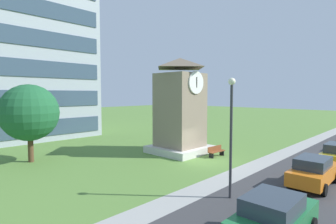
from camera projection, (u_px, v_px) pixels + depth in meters
name	position (u px, v px, depth m)	size (l,w,h in m)	color
ground_plane	(204.00, 161.00, 20.99)	(160.00, 160.00, 0.00)	#567F38
street_asphalt	(315.00, 185.00, 15.48)	(120.00, 7.20, 0.01)	#38383A
kerb_strip	(246.00, 170.00, 18.52)	(120.00, 1.60, 0.01)	#9E9E99
office_building	(24.00, 59.00, 32.24)	(14.23, 11.29, 19.20)	#9EA8B2
clock_tower	(180.00, 111.00, 23.84)	(4.72, 4.72, 8.50)	gray
park_bench	(216.00, 151.00, 22.44)	(1.83, 0.61, 0.88)	brown
street_lamp	(231.00, 125.00, 13.27)	(0.36, 0.36, 6.11)	#333338
tree_streetside	(29.00, 113.00, 20.44)	(4.38, 4.38, 6.06)	#513823
parked_car_green	(274.00, 217.00, 9.58)	(4.29, 2.12, 1.69)	#1E6B38
parked_car_orange	(313.00, 171.00, 15.29)	(4.54, 1.99, 1.69)	orange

